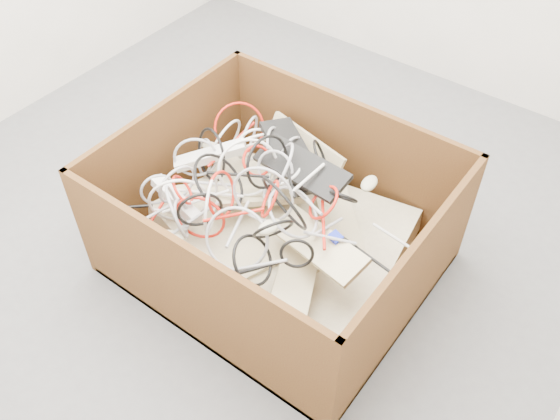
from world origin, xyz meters
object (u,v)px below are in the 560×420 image
Objects in this scene: power_strip_left at (210,155)px; vga_plug at (335,237)px; cardboard_box at (274,237)px; power_strip_right at (176,199)px.

power_strip_left reaches higher than vga_plug.
cardboard_box is 27.01× the size of vga_plug.
power_strip_right is at bearing -150.17° from vga_plug.
cardboard_box reaches higher than vga_plug.
cardboard_box is 0.38m from vga_plug.
power_strip_right is (-0.32, -0.22, 0.21)m from cardboard_box.
vga_plug is at bearing 25.89° from power_strip_right.
cardboard_box is at bearing 43.39° from power_strip_right.
power_strip_left is at bearing 111.13° from power_strip_right.
power_strip_right is at bearing -145.45° from cardboard_box.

